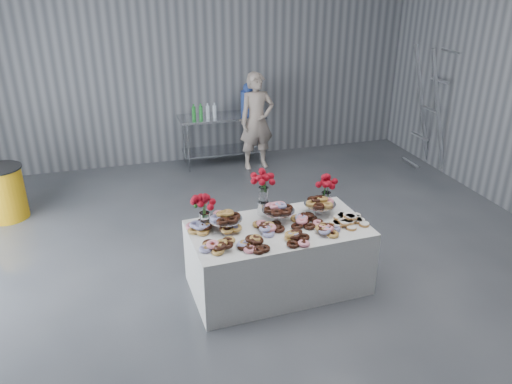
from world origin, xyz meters
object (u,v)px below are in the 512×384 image
prep_table (222,131)px  display_table (278,257)px  trash_barrel (4,193)px  water_jug (249,100)px  person (257,121)px  stepladder (430,109)px

prep_table → display_table: bearing=-93.8°
prep_table → trash_barrel: size_ratio=1.95×
display_table → prep_table: bearing=86.2°
water_jug → person: 0.45m
stepladder → trash_barrel: bearing=-179.9°
display_table → prep_table: prep_table is taller
prep_table → stepladder: size_ratio=0.69×
prep_table → water_jug: 0.73m
person → trash_barrel: bearing=-170.3°
water_jug → trash_barrel: 4.20m
display_table → stepladder: stepladder is taller
water_jug → stepladder: (2.87, -1.23, -0.07)m
prep_table → water_jug: bearing=-0.0°
display_table → stepladder: bearing=36.7°
water_jug → stepladder: 3.12m
display_table → trash_barrel: size_ratio=2.47×
prep_table → stepladder: (3.37, -1.23, 0.46)m
prep_table → person: size_ratio=0.89×
water_jug → trash_barrel: water_jug is taller
trash_barrel → person: bearing=12.9°
water_jug → stepladder: bearing=-23.2°
prep_table → water_jug: (0.50, -0.00, 0.53)m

